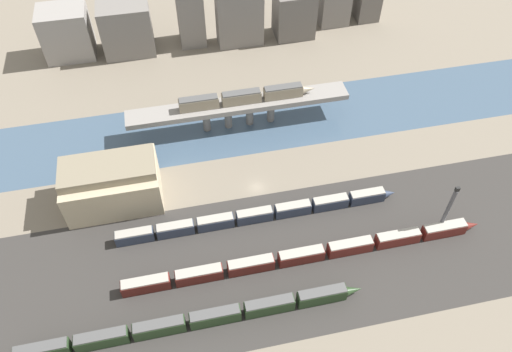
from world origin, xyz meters
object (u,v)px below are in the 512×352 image
Objects in this scene: train_on_bridge at (246,97)px; train_yard_mid at (306,255)px; train_yard_near at (193,321)px; signal_tower at (447,210)px; warehouse_building at (112,184)px; train_yard_far at (259,215)px.

train_on_bridge reaches higher than train_yard_mid.
signal_tower is at bearing 11.00° from train_yard_near.
train_on_bridge is at bearing 28.92° from warehouse_building.
train_yard_near is at bearing -68.70° from warehouse_building.
train_yard_mid reaches higher than train_yard_far.
signal_tower is at bearing -16.29° from train_yard_far.
train_yard_far is at bearing 163.71° from signal_tower.
train_on_bridge is 0.55× the size of train_yard_far.
train_on_bridge reaches higher than train_yard_near.
train_on_bridge is at bearing 95.24° from train_yard_mid.
warehouse_building is at bearing -151.08° from train_on_bridge.
train_yard_far is at bearing 51.44° from train_yard_near.
train_on_bridge is 67.96m from train_yard_near.
train_yard_mid is at bearing -177.89° from signal_tower.
warehouse_building is (-36.29, 14.65, 4.71)m from train_yard_far.
train_yard_mid is 16.89m from train_yard_far.
signal_tower is (35.90, 1.33, 6.48)m from train_yard_mid.
train_yard_mid is 53.87m from warehouse_building.
train_on_bridge is 64.50m from signal_tower.
warehouse_building reaches higher than train_yard_far.
signal_tower is at bearing 2.11° from train_yard_mid.
train_yard_near is at bearing -128.56° from train_yard_far.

